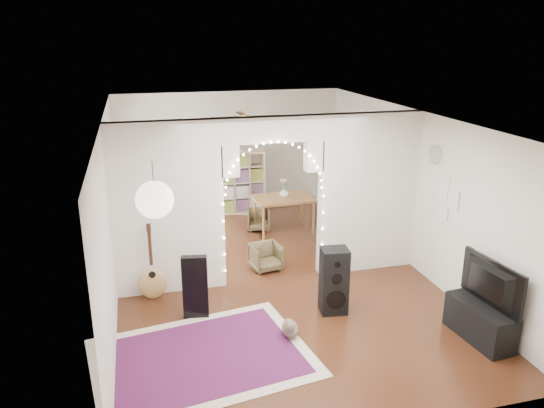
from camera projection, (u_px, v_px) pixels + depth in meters
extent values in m
plane|color=black|center=(272.00, 277.00, 8.88)|extent=(7.50, 7.50, 0.00)
cube|color=white|center=(272.00, 116.00, 8.05)|extent=(5.00, 7.50, 0.02)
cube|color=silver|center=(230.00, 152.00, 11.92)|extent=(5.00, 0.02, 2.70)
cube|color=silver|center=(373.00, 317.00, 5.01)|extent=(5.00, 0.02, 2.70)
cube|color=silver|center=(110.00, 214.00, 7.87)|extent=(0.02, 7.50, 2.70)
cube|color=silver|center=(414.00, 190.00, 9.07)|extent=(0.02, 7.50, 2.70)
cube|color=silver|center=(168.00, 209.00, 8.07)|extent=(1.70, 0.20, 2.70)
cube|color=silver|center=(368.00, 193.00, 8.86)|extent=(1.70, 0.20, 2.70)
cube|color=silver|center=(272.00, 129.00, 8.11)|extent=(1.60, 0.20, 0.40)
cube|color=white|center=(114.00, 174.00, 9.48)|extent=(0.04, 1.20, 1.40)
cylinder|color=white|center=(435.00, 154.00, 8.28)|extent=(0.03, 0.31, 0.31)
sphere|color=white|center=(155.00, 200.00, 5.52)|extent=(0.40, 0.40, 0.40)
cube|color=maroon|center=(202.00, 357.00, 6.68)|extent=(2.94, 2.37, 0.02)
cube|color=black|center=(195.00, 287.00, 7.51)|extent=(0.38, 0.18, 0.94)
ellipsoid|color=tan|center=(152.00, 273.00, 8.05)|extent=(0.44, 0.23, 0.50)
cube|color=black|center=(150.00, 247.00, 7.92)|extent=(0.05, 0.04, 0.57)
cube|color=black|center=(149.00, 228.00, 7.82)|extent=(0.07, 0.04, 0.12)
ellipsoid|color=brown|center=(290.00, 328.00, 7.13)|extent=(0.31, 0.38, 0.24)
sphere|color=brown|center=(290.00, 326.00, 6.96)|extent=(0.17, 0.17, 0.14)
cone|color=brown|center=(287.00, 322.00, 6.93)|extent=(0.04, 0.04, 0.05)
cone|color=brown|center=(292.00, 321.00, 6.95)|extent=(0.04, 0.04, 0.05)
cylinder|color=brown|center=(291.00, 327.00, 7.32)|extent=(0.11, 0.22, 0.07)
cube|color=black|center=(334.00, 281.00, 7.66)|extent=(0.42, 0.37, 0.99)
cylinder|color=black|center=(336.00, 300.00, 7.57)|extent=(0.29, 0.06, 0.29)
cylinder|color=black|center=(337.00, 279.00, 7.47)|extent=(0.15, 0.04, 0.15)
cylinder|color=black|center=(338.00, 265.00, 7.40)|extent=(0.09, 0.03, 0.09)
cube|color=black|center=(480.00, 322.00, 7.03)|extent=(0.49, 1.03, 0.50)
imported|color=black|center=(485.00, 284.00, 6.86)|extent=(0.24, 1.08, 0.62)
cube|color=beige|center=(234.00, 182.00, 11.89)|extent=(1.45, 0.67, 1.44)
cube|color=brown|center=(284.00, 198.00, 10.67)|extent=(1.23, 0.85, 0.05)
cylinder|color=brown|center=(264.00, 224.00, 10.35)|extent=(0.05, 0.05, 0.70)
cylinder|color=brown|center=(313.00, 219.00, 10.63)|extent=(0.05, 0.05, 0.70)
cylinder|color=brown|center=(255.00, 214.00, 10.93)|extent=(0.05, 0.05, 0.70)
cylinder|color=brown|center=(302.00, 209.00, 11.22)|extent=(0.05, 0.05, 0.70)
imported|color=white|center=(284.00, 193.00, 10.63)|extent=(0.19, 0.19, 0.19)
imported|color=#4E4127|center=(266.00, 257.00, 9.13)|extent=(0.56, 0.58, 0.45)
imported|color=#4E4127|center=(259.00, 220.00, 10.99)|extent=(0.54, 0.55, 0.43)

